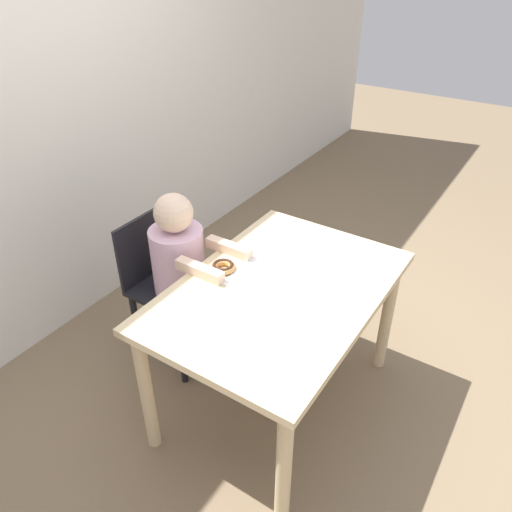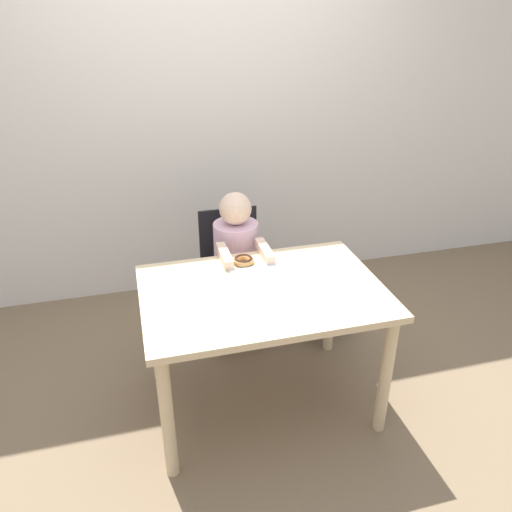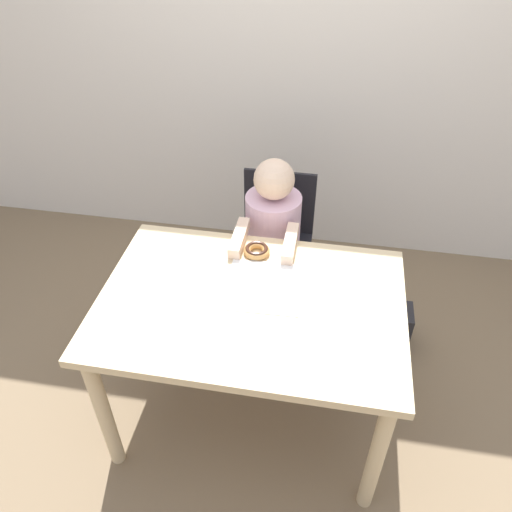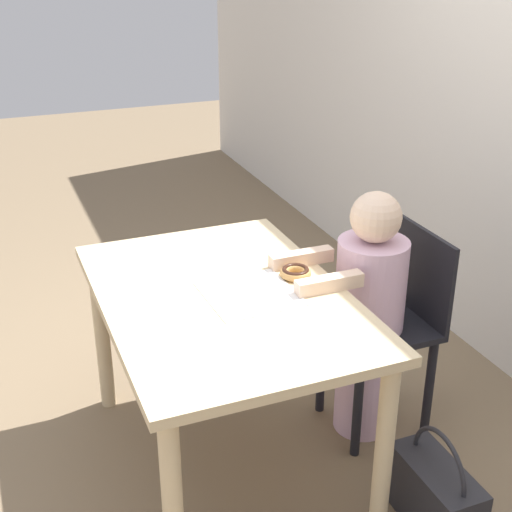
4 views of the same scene
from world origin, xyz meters
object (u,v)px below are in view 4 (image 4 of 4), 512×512
chair (389,325)px  donut (295,272)px  child_figure (367,317)px  handbag (435,495)px

chair → donut: (-0.02, -0.40, 0.29)m
child_figure → donut: child_figure is taller
child_figure → handbag: bearing=-4.0°
chair → child_figure: bearing=-90.0°
handbag → chair: bearing=165.6°
handbag → donut: bearing=-156.6°
donut → handbag: donut is taller
chair → child_figure: 0.12m
child_figure → handbag: (0.56, -0.04, -0.37)m
donut → handbag: 0.88m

